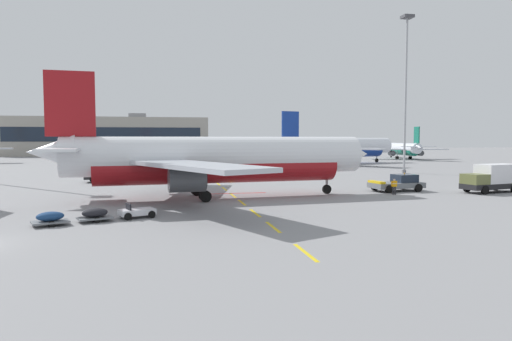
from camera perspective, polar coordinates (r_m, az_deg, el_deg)
name	(u,v)px	position (r m, az deg, el deg)	size (l,w,h in m)	color
ground	(352,177)	(74.60, 11.68, -0.76)	(400.00, 400.00, 0.00)	gray
apron_paint_markings	(214,181)	(66.34, -5.12, -1.27)	(8.00, 94.87, 0.01)	yellow
airliner_foreground	(214,159)	(47.16, -5.16, 1.41)	(34.82, 34.50, 12.20)	white
pushback_tug	(398,183)	(55.75, 16.99, -1.50)	(6.32, 3.80, 2.08)	slate
airliner_mid_left	(402,149)	(142.91, 17.48, 2.55)	(25.73, 26.11, 9.16)	silver
airliner_far_center	(337,147)	(112.72, 9.93, 2.82)	(33.83, 32.85, 12.05)	silver
catering_truck	(492,178)	(58.37, 26.93, -0.78)	(7.34, 3.76, 3.14)	black
fuel_service_truck	(110,170)	(67.51, -17.48, 0.05)	(7.05, 2.80, 3.14)	black
baggage_train	(95,214)	(35.86, -19.05, -5.11)	(8.57, 4.38, 1.14)	silver
ground_crew_worker	(394,186)	(52.24, 16.54, -1.78)	(0.68, 0.30, 1.69)	#232328
apron_light_mast_far	(406,77)	(85.30, 17.88, 10.87)	(1.80, 1.80, 26.88)	slate
terminal_satellite	(108,136)	(175.23, -17.70, 4.00)	(70.19, 19.15, 14.95)	#9E998E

